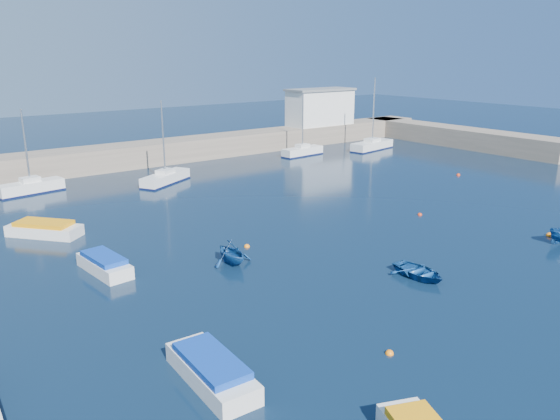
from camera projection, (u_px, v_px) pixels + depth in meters
ground at (463, 306)px, 28.82m from camera, size 220.00×220.00×0.00m
back_wall at (126, 156)px, 63.72m from camera, size 96.00×4.50×2.60m
right_arm at (457, 137)px, 78.48m from camera, size 4.50×32.00×2.60m
harbor_office at (320, 108)px, 80.05m from camera, size 10.00×4.00×5.00m
sailboat_5 at (31, 187)px, 51.80m from camera, size 6.14×2.59×7.97m
sailboat_6 at (166, 178)px, 55.84m from camera, size 6.44×4.74×8.40m
sailboat_7 at (302, 151)px, 70.95m from camera, size 6.13×2.20×7.97m
sailboat_8 at (372, 145)px, 75.26m from camera, size 7.71×3.38×9.71m
motorboat_0 at (212, 370)px, 22.06m from camera, size 2.01×5.18×1.14m
motorboat_1 at (104, 264)px, 33.18m from camera, size 2.03×4.66×1.11m
motorboat_2 at (44, 229)px, 39.80m from camera, size 4.88×5.30×1.10m
dinghy_center at (419, 272)px, 32.43m from camera, size 2.57×3.52×0.71m
dinghy_left at (231, 252)px, 34.44m from camera, size 2.58×2.97×1.54m
buoy_0 at (389, 354)px, 24.26m from camera, size 0.39×0.39×0.39m
buoy_1 at (420, 215)px, 45.02m from camera, size 0.38×0.38×0.38m
buoy_2 at (549, 236)px, 39.92m from camera, size 0.50×0.50×0.50m
buoy_3 at (247, 247)px, 37.62m from camera, size 0.42×0.42×0.42m
buoy_4 at (458, 175)px, 59.62m from camera, size 0.43×0.43×0.43m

